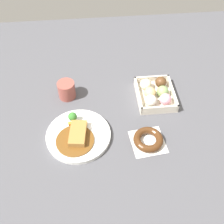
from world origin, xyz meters
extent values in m
plane|color=#4C4C51|center=(0.00, 0.00, 0.00)|extent=(1.60, 1.60, 0.00)
cylinder|color=white|center=(0.07, -0.15, 0.01)|extent=(0.25, 0.25, 0.02)
cylinder|color=brown|center=(0.10, -0.16, 0.02)|extent=(0.15, 0.15, 0.01)
cube|color=#A87538|center=(0.07, -0.15, 0.04)|extent=(0.12, 0.07, 0.02)
cylinder|color=white|center=(0.03, -0.12, 0.02)|extent=(0.07, 0.07, 0.00)
ellipsoid|color=yellow|center=(0.03, -0.12, 0.03)|extent=(0.03, 0.03, 0.02)
cylinder|color=#8CB766|center=(0.00, -0.16, 0.03)|extent=(0.01, 0.01, 0.02)
sphere|color=#387A2D|center=(0.00, -0.16, 0.05)|extent=(0.04, 0.04, 0.04)
cube|color=orange|center=(0.02, -0.18, 0.02)|extent=(0.02, 0.02, 0.01)
cube|color=beige|center=(-0.12, 0.19, 0.01)|extent=(0.19, 0.16, 0.01)
cube|color=beige|center=(-0.21, 0.19, 0.03)|extent=(0.01, 0.16, 0.03)
cube|color=beige|center=(-0.02, 0.19, 0.03)|extent=(0.01, 0.16, 0.03)
cube|color=beige|center=(-0.12, 0.12, 0.03)|extent=(0.19, 0.01, 0.03)
cube|color=beige|center=(-0.12, 0.27, 0.03)|extent=(0.19, 0.01, 0.03)
sphere|color=#EFE5C6|center=(-0.16, 0.16, 0.04)|extent=(0.05, 0.05, 0.05)
sphere|color=#DBB77A|center=(-0.11, 0.17, 0.04)|extent=(0.05, 0.05, 0.05)
sphere|color=silver|center=(-0.06, 0.16, 0.04)|extent=(0.05, 0.05, 0.05)
sphere|color=brown|center=(-0.17, 0.23, 0.04)|extent=(0.05, 0.05, 0.05)
sphere|color=#84A860|center=(-0.11, 0.22, 0.04)|extent=(0.05, 0.05, 0.05)
sphere|color=pink|center=(-0.07, 0.23, 0.04)|extent=(0.05, 0.05, 0.05)
cube|color=white|center=(0.12, 0.12, 0.00)|extent=(0.14, 0.14, 0.00)
torus|color=#4C2B14|center=(0.12, 0.12, 0.02)|extent=(0.12, 0.12, 0.03)
cylinder|color=#9E4C42|center=(-0.16, -0.19, 0.04)|extent=(0.08, 0.08, 0.08)
camera|label=1|loc=(0.70, -0.08, 0.88)|focal=43.78mm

